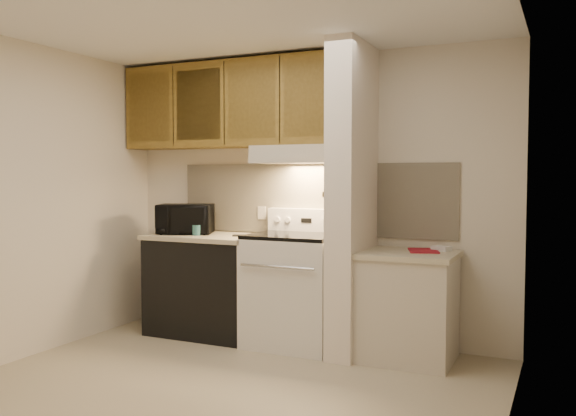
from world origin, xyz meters
The scene contains 50 objects.
floor centered at (0.00, 0.00, 0.00)m, with size 3.60×3.60×0.00m, color tan.
ceiling centered at (0.00, 0.00, 2.50)m, with size 3.60×3.60×0.00m, color white.
wall_back centered at (0.00, 1.50, 1.25)m, with size 3.60×0.02×2.50m, color beige.
wall_left centered at (-1.80, 0.00, 1.25)m, with size 0.02×3.00×2.50m, color beige.
wall_right centered at (1.80, 0.00, 1.25)m, with size 0.02×3.00×2.50m, color beige.
backsplash centered at (0.00, 1.49, 1.24)m, with size 2.60×0.02×0.63m, color beige.
range_body centered at (0.00, 1.16, 0.46)m, with size 0.76×0.65×0.92m, color silver.
oven_window centered at (0.00, 0.84, 0.50)m, with size 0.50×0.01×0.30m, color black.
oven_handle centered at (0.00, 0.80, 0.72)m, with size 0.02×0.02×0.65m, color silver.
cooktop centered at (0.00, 1.16, 0.94)m, with size 0.74×0.64×0.03m, color black.
range_backguard centered at (0.00, 1.44, 1.05)m, with size 0.76×0.08×0.20m, color silver.
range_display centered at (0.00, 1.40, 1.05)m, with size 0.10×0.01×0.04m, color black.
range_knob_left_outer centered at (-0.28, 1.40, 1.05)m, with size 0.05×0.05×0.02m, color silver.
range_knob_left_inner centered at (-0.18, 1.40, 1.05)m, with size 0.05×0.05×0.02m, color silver.
range_knob_right_inner centered at (0.18, 1.40, 1.05)m, with size 0.05×0.05×0.02m, color silver.
range_knob_right_outer centered at (0.28, 1.40, 1.05)m, with size 0.05×0.05×0.02m, color silver.
dishwasher_front centered at (-0.88, 1.17, 0.43)m, with size 1.00×0.63×0.87m, color black.
left_countertop centered at (-0.88, 1.17, 0.89)m, with size 1.04×0.67×0.04m, color #BFB292.
spoon_rest centered at (-0.48, 1.16, 0.92)m, with size 0.22×0.07×0.01m, color black.
teal_jar centered at (-0.92, 1.06, 0.96)m, with size 0.08×0.08×0.09m, color #2B5C60.
outlet centered at (-0.48, 1.48, 1.10)m, with size 0.08×0.01×0.12m, color beige.
microwave centered at (-1.10, 1.15, 1.05)m, with size 0.49×0.33×0.27m, color black.
partition_pillar centered at (0.51, 1.15, 1.25)m, with size 0.22×0.70×2.50m, color #F2E2CF.
pillar_trim centered at (0.39, 1.15, 1.30)m, with size 0.01×0.70×0.04m, color olive.
knife_strip centered at (0.39, 1.10, 1.32)m, with size 0.02×0.42×0.04m, color black.
knife_blade_a centered at (0.38, 0.93, 1.22)m, with size 0.01×0.04×0.16m, color silver.
knife_handle_a centered at (0.38, 0.94, 1.37)m, with size 0.02×0.02×0.10m, color black.
knife_blade_b centered at (0.38, 1.01, 1.21)m, with size 0.01×0.04×0.18m, color silver.
knife_handle_b centered at (0.38, 1.01, 1.37)m, with size 0.02×0.02×0.10m, color black.
knife_blade_c centered at (0.38, 1.09, 1.20)m, with size 0.01×0.04×0.20m, color silver.
knife_handle_c centered at (0.38, 1.10, 1.37)m, with size 0.02×0.02×0.10m, color black.
knife_blade_d centered at (0.38, 1.18, 1.22)m, with size 0.01×0.04×0.16m, color silver.
knife_handle_d centered at (0.38, 1.18, 1.37)m, with size 0.02×0.02×0.10m, color black.
knife_blade_e centered at (0.38, 1.25, 1.21)m, with size 0.01×0.04×0.18m, color silver.
knife_handle_e centered at (0.38, 1.25, 1.37)m, with size 0.02×0.02×0.10m, color black.
oven_mitt centered at (0.38, 1.32, 1.19)m, with size 0.03×0.11×0.26m, color gray.
right_cab_base centered at (0.97, 1.15, 0.40)m, with size 0.70×0.60×0.81m, color beige.
right_countertop centered at (0.97, 1.15, 0.83)m, with size 0.74×0.64×0.04m, color #BFB292.
red_folder centered at (1.07, 1.25, 0.86)m, with size 0.22×0.30×0.01m, color maroon.
white_box centered at (1.19, 1.33, 0.87)m, with size 0.14×0.09×0.04m, color white.
range_hood centered at (0.00, 1.28, 1.62)m, with size 0.78×0.44×0.15m, color beige.
hood_lip centered at (0.00, 1.07, 1.58)m, with size 0.78×0.04×0.06m, color beige.
upper_cabinets centered at (-0.69, 1.32, 2.08)m, with size 2.18×0.33×0.77m, color olive.
cab_door_a centered at (-1.51, 1.17, 2.08)m, with size 0.46×0.01×0.63m, color olive.
cab_gap_a centered at (-1.23, 1.16, 2.08)m, with size 0.01×0.01×0.73m, color black.
cab_door_b centered at (-0.96, 1.17, 2.08)m, with size 0.46×0.01×0.63m, color olive.
cab_gap_b centered at (-0.69, 1.16, 2.08)m, with size 0.01×0.01×0.73m, color black.
cab_door_c centered at (-0.42, 1.17, 2.08)m, with size 0.46×0.01×0.63m, color olive.
cab_gap_c centered at (-0.14, 1.16, 2.08)m, with size 0.01×0.01×0.73m, color black.
cab_door_d centered at (0.13, 1.17, 2.08)m, with size 0.46×0.01×0.63m, color olive.
Camera 1 is at (2.10, -3.52, 1.45)m, focal length 38.00 mm.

